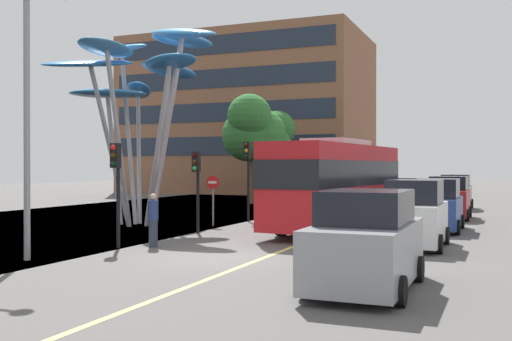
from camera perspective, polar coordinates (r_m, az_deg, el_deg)
The scene contains 18 objects.
ground at distance 18.15m, azimuth -5.71°, elevation -8.23°, with size 120.00×240.00×0.10m.
red_bus at distance 24.99m, azimuth 7.72°, elevation -1.00°, with size 3.45×10.28×3.78m.
leaf_sculpture at distance 27.83m, azimuth -10.72°, elevation 9.06°, with size 8.39×8.53×8.98m.
traffic_light_kerb_near at distance 19.92m, azimuth -13.17°, elevation -0.15°, with size 0.28×0.42×3.42m.
traffic_light_kerb_far at distance 23.82m, azimuth -5.68°, elevation -0.34°, with size 0.28×0.42×3.25m.
traffic_light_island_mid at distance 28.84m, azimuth -0.81°, elevation 0.59°, with size 0.28×0.42×3.83m.
traffic_light_opposite at distance 31.62m, azimuth 1.24°, elevation -0.18°, with size 0.28×0.42×3.23m.
car_parked_near at distance 13.25m, azimuth 10.46°, elevation -6.80°, with size 2.08×4.28×2.15m.
car_parked_mid at distance 20.42m, azimuth 14.89°, elevation -4.20°, with size 1.98×3.83×2.23m.
car_parked_far at distance 25.91m, azimuth 16.89°, elevation -3.30°, with size 1.98×4.14×2.16m.
car_side_street at distance 31.94m, azimuth 17.90°, elevation -2.58°, with size 2.09×3.85×2.17m.
car_far_side at distance 39.31m, azimuth 18.49°, elevation -2.03°, with size 1.95×3.83×2.16m.
street_lamp at distance 18.10m, azimuth -20.15°, elevation 7.46°, with size 1.69×0.44×7.70m.
tree_pavement_near at distance 42.49m, azimuth -0.39°, elevation 3.77°, with size 4.34×4.91×7.72m.
tree_pavement_far at distance 47.57m, azimuth 1.01°, elevation 2.82°, with size 4.26×4.83×7.17m.
pedestrian at distance 20.08m, azimuth -9.77°, elevation -4.69°, with size 0.34×0.34×1.78m.
no_entry_sign at distance 26.83m, azimuth -4.13°, elevation -2.08°, with size 0.60×0.12×2.26m.
backdrop_building at distance 62.70m, azimuth -0.66°, elevation 5.19°, with size 23.76×14.31×15.81m.
Camera 1 is at (7.75, -15.81, 2.68)m, focal length 41.97 mm.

